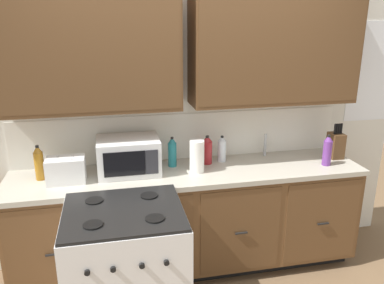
# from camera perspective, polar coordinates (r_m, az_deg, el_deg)

# --- Properties ---
(wall_unit) EXTENTS (4.02, 0.40, 2.48)m
(wall_unit) POSITION_cam_1_polar(r_m,az_deg,el_deg) (3.17, -1.16, 9.73)
(wall_unit) COLOR silver
(wall_unit) RESTS_ON ground_plane
(counter_run) EXTENTS (2.85, 0.64, 0.91)m
(counter_run) POSITION_cam_1_polar(r_m,az_deg,el_deg) (3.36, -0.39, -11.20)
(counter_run) COLOR black
(counter_run) RESTS_ON ground_plane
(stove_range) EXTENTS (0.76, 0.68, 0.95)m
(stove_range) POSITION_cam_1_polar(r_m,az_deg,el_deg) (2.78, -9.44, -18.33)
(stove_range) COLOR white
(stove_range) RESTS_ON ground_plane
(microwave) EXTENTS (0.48, 0.37, 0.28)m
(microwave) POSITION_cam_1_polar(r_m,az_deg,el_deg) (3.13, -9.20, -1.96)
(microwave) COLOR white
(microwave) RESTS_ON counter_run
(toaster) EXTENTS (0.28, 0.18, 0.19)m
(toaster) POSITION_cam_1_polar(r_m,az_deg,el_deg) (3.07, -17.85, -3.89)
(toaster) COLOR white
(toaster) RESTS_ON counter_run
(knife_block) EXTENTS (0.11, 0.14, 0.31)m
(knife_block) POSITION_cam_1_polar(r_m,az_deg,el_deg) (3.65, 20.15, -0.40)
(knife_block) COLOR #52361E
(knife_block) RESTS_ON counter_run
(sink_faucet) EXTENTS (0.02, 0.02, 0.20)m
(sink_faucet) POSITION_cam_1_polar(r_m,az_deg,el_deg) (3.53, 10.58, -0.42)
(sink_faucet) COLOR #B2B5BA
(sink_faucet) RESTS_ON counter_run
(paper_towel_roll) EXTENTS (0.12, 0.12, 0.26)m
(paper_towel_roll) POSITION_cam_1_polar(r_m,az_deg,el_deg) (3.10, 0.72, -2.10)
(paper_towel_roll) COLOR white
(paper_towel_roll) RESTS_ON counter_run
(bottle_violet) EXTENTS (0.07, 0.07, 0.26)m
(bottle_violet) POSITION_cam_1_polar(r_m,az_deg,el_deg) (3.43, 19.08, -1.16)
(bottle_violet) COLOR #663384
(bottle_violet) RESTS_ON counter_run
(bottle_amber) EXTENTS (0.07, 0.07, 0.27)m
(bottle_amber) POSITION_cam_1_polar(r_m,az_deg,el_deg) (3.17, -21.35, -2.86)
(bottle_amber) COLOR #9E6619
(bottle_amber) RESTS_ON counter_run
(bottle_red) EXTENTS (0.08, 0.08, 0.24)m
(bottle_red) POSITION_cam_1_polar(r_m,az_deg,el_deg) (3.28, 2.22, -1.17)
(bottle_red) COLOR maroon
(bottle_red) RESTS_ON counter_run
(bottle_teal) EXTENTS (0.07, 0.07, 0.25)m
(bottle_teal) POSITION_cam_1_polar(r_m,az_deg,el_deg) (3.22, -2.89, -1.48)
(bottle_teal) COLOR #1E707A
(bottle_teal) RESTS_ON counter_run
(bottle_clear) EXTENTS (0.07, 0.07, 0.23)m
(bottle_clear) POSITION_cam_1_polar(r_m,az_deg,el_deg) (3.35, 4.36, -0.99)
(bottle_clear) COLOR silver
(bottle_clear) RESTS_ON counter_run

